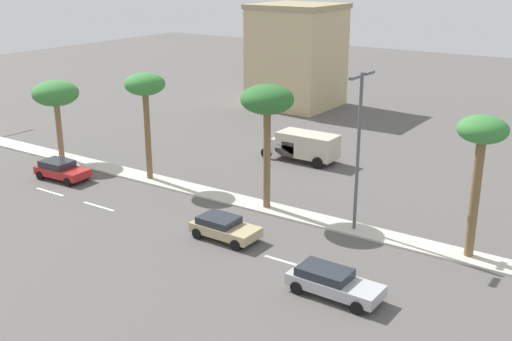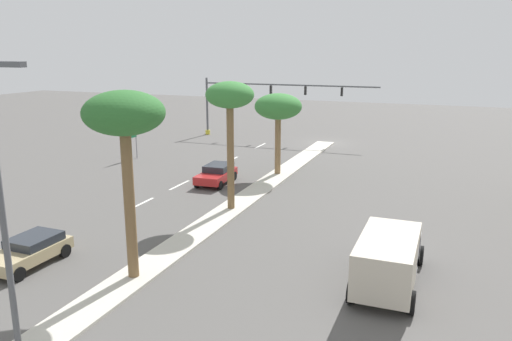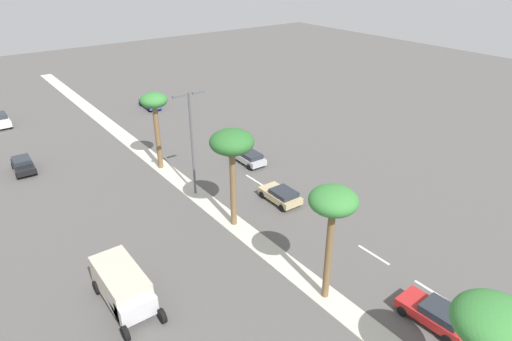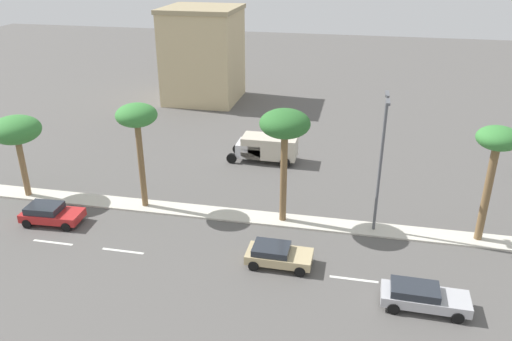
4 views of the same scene
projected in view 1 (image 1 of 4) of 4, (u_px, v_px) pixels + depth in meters
The scene contains 15 objects.
ground_plane at pixel (291, 214), 39.69m from camera, with size 160.00×160.00×0.00m, color #565451.
median_curb at pixel (457, 254), 34.10m from camera, with size 1.80×94.31×0.12m, color beige.
lane_stripe_left at pixel (50, 192), 43.61m from camera, with size 0.20×2.80×0.01m, color silver.
lane_stripe_outboard at pixel (99, 206), 41.00m from camera, with size 0.20×2.80×0.01m, color silver.
lane_stripe_far at pixel (287, 262), 33.33m from camera, with size 0.20×2.80×0.01m, color silver.
commercial_building at pixel (297, 56), 68.42m from camera, with size 8.79×8.63×11.06m.
palm_tree_leading at pixel (56, 95), 49.35m from camera, with size 3.64×3.64×6.29m.
palm_tree_front at pixel (145, 88), 44.04m from camera, with size 2.87×2.87×7.75m.
palm_tree_right at pixel (267, 103), 38.51m from camera, with size 3.33×3.33×7.99m.
palm_tree_inboard at pixel (482, 140), 31.86m from camera, with size 2.59×2.59×7.73m.
street_lamp_front at pixel (359, 139), 35.59m from camera, with size 2.90×0.24×9.31m.
sedan_red_outboard at pixel (61, 170), 45.99m from camera, with size 2.19×4.18×1.37m.
sedan_tan_front at pixel (224, 227), 36.02m from camera, with size 2.06×3.97×1.27m.
sedan_silver_left at pixel (332, 282), 29.80m from camera, with size 1.96×4.61×1.31m.
box_truck at pixel (303, 145), 50.16m from camera, with size 2.52×6.05×2.31m.
Camera 1 is at (31.76, 55.41, 15.11)m, focal length 43.99 mm.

